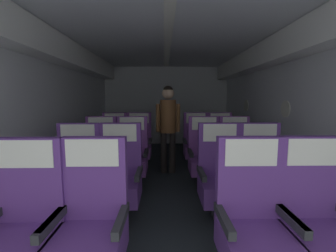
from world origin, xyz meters
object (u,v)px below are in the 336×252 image
at_px(seat_d_left_aisle, 139,144).
at_px(seat_d_left_window, 114,144).
at_px(seat_a_left_window, 24,229).
at_px(seat_d_right_window, 196,144).
at_px(seat_b_right_window, 221,178).
at_px(seat_a_right_window, 253,225).
at_px(seat_c_left_aisle, 132,157).
at_px(seat_a_right_aisle, 316,224).
at_px(flight_attendant, 168,120).
at_px(seat_b_left_window, 77,179).
at_px(seat_c_left_window, 100,157).
at_px(seat_b_left_aisle, 119,178).
at_px(seat_a_left_aisle, 91,226).
at_px(seat_b_right_aisle, 261,178).
at_px(seat_d_right_aisle, 220,144).
at_px(seat_c_right_window, 205,157).
at_px(seat_c_right_aisle, 235,156).

bearing_deg(seat_d_left_aisle, seat_d_left_window, 179.12).
height_order(seat_a_left_window, seat_d_right_window, same).
bearing_deg(seat_a_left_window, seat_b_right_window, 31.10).
distance_m(seat_a_right_window, seat_c_left_aisle, 2.24).
bearing_deg(seat_a_right_aisle, flight_attendant, 112.17).
distance_m(seat_a_right_window, seat_b_left_window, 1.87).
bearing_deg(seat_b_right_window, seat_a_right_aisle, -64.28).
height_order(seat_c_left_window, seat_c_left_aisle, same).
xyz_separation_m(seat_a_right_window, seat_b_left_aisle, (-1.14, 0.97, 0.00)).
distance_m(seat_d_left_aisle, flight_attendant, 0.85).
bearing_deg(seat_a_left_aisle, seat_b_left_aisle, 89.23).
relative_size(seat_a_right_window, seat_b_right_window, 1.00).
relative_size(seat_b_left_window, seat_d_left_window, 1.00).
bearing_deg(flight_attendant, seat_a_right_window, -65.94).
bearing_deg(seat_a_left_window, seat_b_left_aisle, 64.61).
bearing_deg(seat_a_left_aisle, seat_c_left_aisle, 89.53).
bearing_deg(seat_a_right_aisle, seat_a_right_window, -179.33).
bearing_deg(seat_b_right_window, seat_d_left_aisle, 120.38).
distance_m(seat_a_left_window, seat_d_right_window, 3.32).
distance_m(seat_a_right_window, seat_d_left_window, 3.33).
bearing_deg(seat_a_left_aisle, seat_d_left_aisle, 89.63).
relative_size(seat_b_right_window, seat_d_left_aisle, 1.00).
relative_size(seat_b_left_window, seat_b_right_aisle, 1.00).
distance_m(seat_a_right_window, seat_d_right_aisle, 2.93).
bearing_deg(seat_b_right_aisle, seat_a_left_aisle, -149.62).
relative_size(seat_a_left_window, seat_d_left_aisle, 1.00).
distance_m(seat_b_left_window, seat_d_left_window, 1.95).
relative_size(seat_c_left_aisle, seat_d_left_window, 1.00).
height_order(seat_a_right_aisle, seat_c_left_window, same).
bearing_deg(seat_b_left_window, seat_b_right_aisle, 0.27).
bearing_deg(seat_c_left_window, seat_b_left_window, -89.23).
relative_size(seat_b_left_aisle, flight_attendant, 0.68).
relative_size(seat_a_left_window, seat_d_right_window, 1.00).
bearing_deg(seat_d_left_window, seat_d_left_aisle, -0.88).
xyz_separation_m(seat_b_left_window, seat_b_left_aisle, (0.47, 0.02, 0.00)).
xyz_separation_m(seat_a_left_aisle, seat_c_left_window, (-0.47, 1.92, 0.00)).
distance_m(seat_b_left_aisle, seat_b_right_window, 1.14).
bearing_deg(seat_a_right_window, seat_b_right_aisle, 63.91).
xyz_separation_m(seat_a_left_aisle, seat_b_right_aisle, (1.62, 0.95, 0.00)).
height_order(seat_a_left_aisle, seat_b_left_aisle, same).
xyz_separation_m(seat_b_right_window, flight_attendant, (-0.57, 1.57, 0.51)).
bearing_deg(seat_b_left_window, seat_c_left_aisle, 64.10).
relative_size(seat_b_left_aisle, seat_c_left_window, 1.00).
bearing_deg(seat_a_right_aisle, seat_d_right_aisle, 89.63).
bearing_deg(seat_d_left_window, seat_a_right_window, -60.81).
height_order(seat_a_left_window, seat_c_left_aisle, same).
relative_size(seat_a_left_aisle, seat_c_right_window, 1.00).
relative_size(seat_c_right_aisle, seat_d_right_aisle, 1.00).
bearing_deg(seat_b_left_aisle, seat_b_right_aisle, -0.36).
bearing_deg(seat_a_left_window, seat_d_right_window, 61.09).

